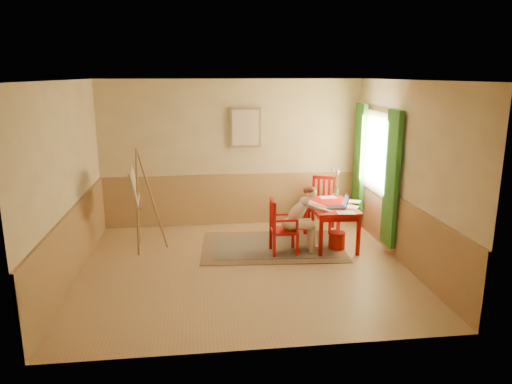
{
  "coord_description": "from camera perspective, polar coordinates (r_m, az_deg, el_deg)",
  "views": [
    {
      "loc": [
        -0.65,
        -6.78,
        2.88
      ],
      "look_at": [
        0.25,
        0.55,
        1.05
      ],
      "focal_mm": 33.44,
      "sensor_mm": 36.0,
      "label": 1
    }
  ],
  "objects": [
    {
      "name": "wastebasket",
      "position": [
        8.2,
        9.65,
        -5.74
      ],
      "size": [
        0.36,
        0.36,
        0.3
      ],
      "primitive_type": "cylinder",
      "rotation": [
        0.0,
        0.0,
        -0.39
      ],
      "color": "red",
      "rests_on": "room"
    },
    {
      "name": "chair_back",
      "position": [
        9.08,
        7.92,
        -1.39
      ],
      "size": [
        0.59,
        0.6,
        1.01
      ],
      "color": "red",
      "rests_on": "room"
    },
    {
      "name": "wall_portrait",
      "position": [
        9.08,
        -1.28,
        7.72
      ],
      "size": [
        0.6,
        0.05,
        0.76
      ],
      "color": "#8D7353",
      "rests_on": "room"
    },
    {
      "name": "window",
      "position": [
        8.6,
        14.06,
        3.21
      ],
      "size": [
        0.12,
        2.01,
        2.2
      ],
      "color": "white",
      "rests_on": "room"
    },
    {
      "name": "table",
      "position": [
        8.25,
        8.96,
        -2.09
      ],
      "size": [
        0.72,
        1.2,
        0.72
      ],
      "color": "red",
      "rests_on": "room"
    },
    {
      "name": "easel",
      "position": [
        8.06,
        -14.11,
        0.19
      ],
      "size": [
        0.6,
        0.77,
        1.73
      ],
      "color": "olive",
      "rests_on": "room"
    },
    {
      "name": "rug",
      "position": [
        8.23,
        1.97,
        -6.51
      ],
      "size": [
        2.51,
        1.76,
        0.02
      ],
      "color": "#8C7251",
      "rests_on": "room"
    },
    {
      "name": "laptop",
      "position": [
        8.04,
        9.86,
        -1.54
      ],
      "size": [
        0.38,
        0.24,
        0.23
      ],
      "color": "#1E2338",
      "rests_on": "table"
    },
    {
      "name": "vase",
      "position": [
        8.77,
        9.6,
        1.03
      ],
      "size": [
        0.18,
        0.26,
        0.51
      ],
      "color": "#3F724C",
      "rests_on": "table"
    },
    {
      "name": "wainscot",
      "position": [
        7.97,
        -2.0,
        -3.47
      ],
      "size": [
        5.0,
        4.5,
        1.0
      ],
      "color": "tan",
      "rests_on": "room"
    },
    {
      "name": "room",
      "position": [
        6.97,
        -1.49,
        1.65
      ],
      "size": [
        5.04,
        4.54,
        2.84
      ],
      "color": "tan",
      "rests_on": "ground"
    },
    {
      "name": "chair_left",
      "position": [
        7.8,
        3.03,
        -4.19
      ],
      "size": [
        0.42,
        0.41,
        0.92
      ],
      "color": "red",
      "rests_on": "room"
    },
    {
      "name": "papers",
      "position": [
        8.27,
        10.44,
        -1.44
      ],
      "size": [
        0.67,
        1.22,
        0.0
      ],
      "color": "white",
      "rests_on": "table"
    },
    {
      "name": "figure",
      "position": [
        7.83,
        5.49,
        -2.92
      ],
      "size": [
        0.83,
        0.36,
        1.13
      ],
      "color": "beige",
      "rests_on": "room"
    }
  ]
}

